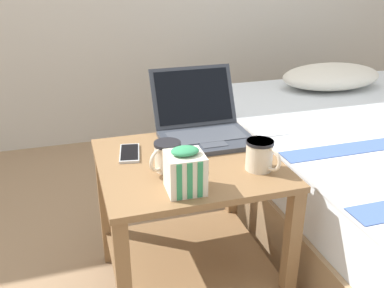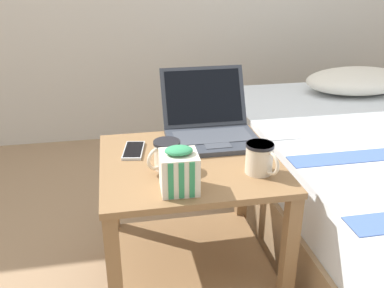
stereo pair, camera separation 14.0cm
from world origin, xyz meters
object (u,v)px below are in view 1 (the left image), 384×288
object	(u,v)px
mug_front_right	(167,155)
cell_phone	(130,153)
laptop	(203,125)
snack_bag	(185,171)
mug_front_left	(260,154)

from	to	relation	value
mug_front_right	cell_phone	distance (m)	0.19
laptop	snack_bag	bearing A→B (deg)	-115.27
laptop	snack_bag	distance (m)	0.43
mug_front_right	snack_bag	world-z (taller)	snack_bag
mug_front_left	laptop	bearing A→B (deg)	105.33
snack_bag	cell_phone	world-z (taller)	snack_bag
mug_front_left	cell_phone	bearing A→B (deg)	148.23
laptop	cell_phone	world-z (taller)	laptop
mug_front_left	snack_bag	xyz separation A→B (m)	(-0.27, -0.06, 0.01)
cell_phone	snack_bag	bearing A→B (deg)	-68.86
mug_front_right	mug_front_left	bearing A→B (deg)	-16.56
snack_bag	cell_phone	size ratio (longest dim) A/B	0.89
mug_front_left	cell_phone	distance (m)	0.46
snack_bag	laptop	bearing A→B (deg)	64.73
laptop	mug_front_left	bearing A→B (deg)	-74.67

